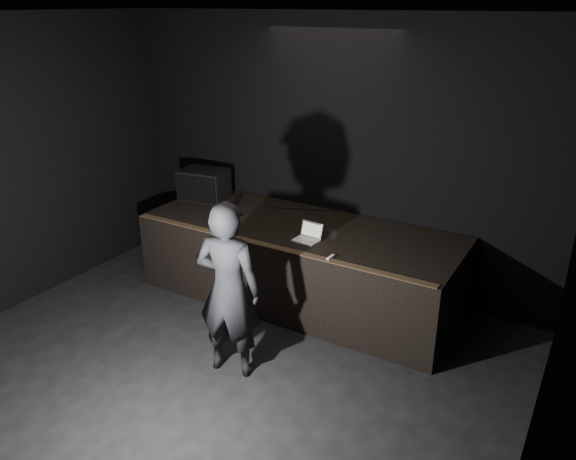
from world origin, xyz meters
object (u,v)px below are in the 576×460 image
Objects in this scene: stage_riser at (300,262)px; laptop at (308,236)px; beer_can at (225,216)px; stage_monitor at (204,185)px; person at (229,290)px.

laptop is at bearing -47.40° from stage_riser.
stage_monitor is at bearing 143.85° from beer_can.
person reaches higher than beer_can.
stage_monitor reaches higher than laptop.
laptop is at bearing -107.59° from person.
laptop is 1.17m from beer_can.
person is at bearing -91.35° from laptop.
stage_riser is 1.76m from person.
person is (0.14, -1.70, 0.44)m from stage_riser.
stage_riser is 21.87× the size of beer_can.
stage_monitor is (-1.67, 0.22, 0.71)m from stage_riser.
stage_monitor reaches higher than stage_riser.
person is (-0.15, -1.38, -0.12)m from laptop.
beer_can is at bearing -45.48° from stage_monitor.
person is at bearing -52.63° from beer_can.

